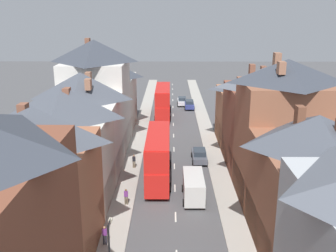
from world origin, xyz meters
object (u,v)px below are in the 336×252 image
Objects in this scene: pedestrian_far_left at (134,161)px; pedestrian_mid_right at (126,196)px; double_decker_bus_lead at (163,101)px; pedestrian_mid_left at (105,234)px; delivery_van at (193,186)px; car_near_blue at (199,155)px; double_decker_bus_mid_street at (158,156)px; car_parked_right_a at (189,104)px; car_near_silver at (182,101)px; car_parked_left_a at (161,138)px.

pedestrian_mid_right is at bearing -89.58° from pedestrian_far_left.
double_decker_bus_lead reaches higher than pedestrian_mid_left.
delivery_van reaches higher than pedestrian_mid_right.
car_near_blue is (4.91, -21.02, -2.02)m from double_decker_bus_lead.
car_near_blue is at bearing 64.42° from pedestrian_mid_left.
pedestrian_mid_right is (-2.88, -5.98, -1.78)m from double_decker_bus_mid_street.
delivery_van is at bearing -83.38° from double_decker_bus_lead.
car_parked_right_a is 0.88× the size of delivery_van.
car_near_silver is (3.61, 8.85, -1.99)m from double_decker_bus_lead.
double_decker_bus_mid_street reaches higher than car_parked_left_a.
car_near_blue is 8.43m from car_parked_left_a.
double_decker_bus_mid_street is 35.72m from car_near_silver.
pedestrian_mid_left is at bearing -98.71° from car_parked_left_a.
double_decker_bus_mid_street is (0.00, -26.64, 0.00)m from double_decker_bus_lead.
delivery_van is at bearing -90.00° from car_near_silver.
pedestrian_far_left reaches higher than car_near_silver.
pedestrian_mid_left is (-7.45, -8.22, -0.30)m from delivery_van.
pedestrian_mid_right is (0.96, 6.68, 0.00)m from pedestrian_mid_left.
pedestrian_far_left reaches higher than car_parked_right_a.
car_parked_right_a is 37.27m from delivery_van.
double_decker_bus_lead is 2.37× the size of car_parked_right_a.
double_decker_bus_lead is at bearing -112.19° from car_near_silver.
car_near_silver is at bearing 67.81° from double_decker_bus_lead.
double_decker_bus_lead is at bearing -128.53° from car_parked_right_a.
double_decker_bus_lead reaches higher than pedestrian_far_left.
car_near_silver is at bearing 92.49° from car_near_blue.
pedestrian_mid_left and pedestrian_far_left have the same top height.
car_parked_right_a reaches higher than car_near_blue.
pedestrian_mid_right is at bearing -101.36° from car_parked_right_a.
delivery_van is at bearing -97.37° from car_near_blue.
car_near_silver is at bearing 84.19° from double_decker_bus_mid_street.
car_near_blue is at bearing -87.51° from car_near_silver.
car_parked_right_a is (4.91, 32.80, -1.99)m from double_decker_bus_mid_street.
double_decker_bus_mid_street is 2.50× the size of car_near_blue.
double_decker_bus_lead reaches higher than car_near_blue.
double_decker_bus_lead is 9.76m from car_near_silver.
delivery_van reaches higher than car_near_silver.
pedestrian_mid_left is at bearing -93.24° from pedestrian_far_left.
double_decker_bus_lead is at bearing 96.62° from delivery_van.
double_decker_bus_lead is 6.71× the size of pedestrian_mid_left.
double_decker_bus_lead is 23.75m from pedestrian_far_left.
pedestrian_mid_right is (-6.49, -41.47, 0.21)m from car_near_silver.
car_near_blue is 2.69× the size of pedestrian_far_left.
double_decker_bus_lead is 6.71× the size of pedestrian_far_left.
pedestrian_mid_left is (-7.45, -48.15, 0.21)m from car_near_silver.
car_near_silver is at bearing 78.54° from pedestrian_far_left.
double_decker_bus_lead is 32.79m from pedestrian_mid_right.
double_decker_bus_lead is 31.32m from delivery_van.
delivery_van is (3.60, -16.92, 0.52)m from car_parked_left_a.
pedestrian_mid_right is at bearing -98.90° from car_near_silver.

